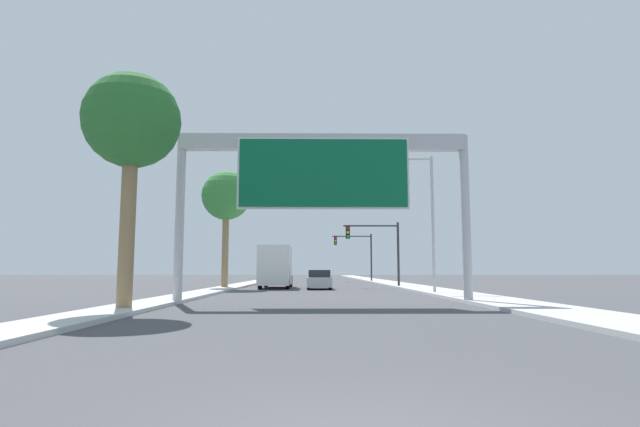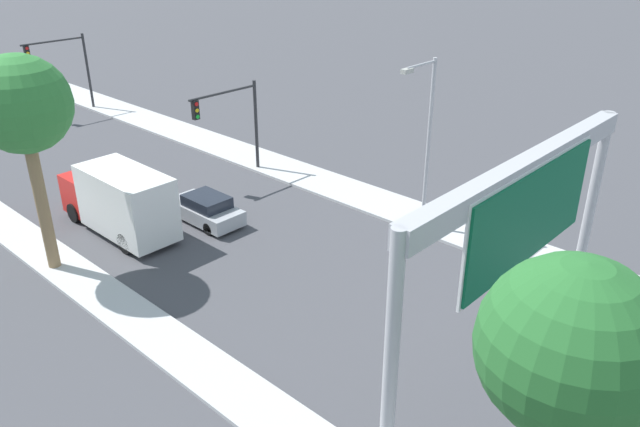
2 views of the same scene
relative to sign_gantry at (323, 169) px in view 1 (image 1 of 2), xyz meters
The scene contains 11 objects.
sidewalk_right 43.26m from the sign_gantry, 79.58° to the left, with size 3.00×120.00×0.15m.
median_strip_left 43.17m from the sign_gantry, 99.76° to the left, with size 2.00×120.00×0.15m.
sign_gantry is the anchor object (origin of this frame).
car_near_left 42.13m from the sign_gantry, 90.00° to the left, with size 1.71×4.50×1.35m.
car_mid_center 17.38m from the sign_gantry, 90.00° to the left, with size 1.86×4.28×1.47m.
truck_box_primary 19.41m from the sign_gantry, 100.66° to the left, with size 2.42×7.26×3.36m.
traffic_light_near_intersection 20.90m from the sign_gantry, 75.68° to the left, with size 4.76×0.32×5.52m.
traffic_light_mid_block 40.51m from the sign_gantry, 82.72° to the left, with size 4.96×0.32×5.97m.
palm_tree_foreground 8.34m from the sign_gantry, 149.11° to the right, with size 3.52×3.52×8.71m.
palm_tree_background 19.22m from the sign_gantry, 112.98° to the left, with size 3.94×3.94×9.41m.
street_lamp_right 10.42m from the sign_gantry, 50.81° to the left, with size 2.48×0.28×8.45m.
Camera 1 is at (-0.42, -4.32, 1.46)m, focal length 28.00 mm.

